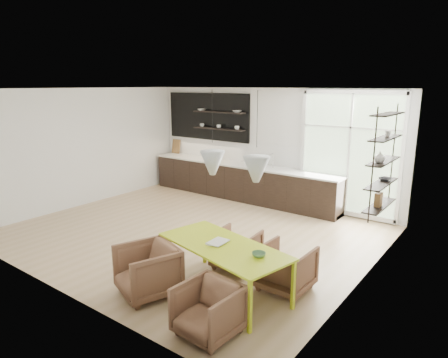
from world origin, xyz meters
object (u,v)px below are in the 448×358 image
at_px(armchair_back_right, 286,268).
at_px(armchair_front_right, 208,310).
at_px(armchair_front_left, 147,271).
at_px(dining_table, 223,248).
at_px(armchair_back_left, 237,249).
at_px(wire_stool, 163,251).

bearing_deg(armchair_back_right, armchair_front_right, 83.22).
bearing_deg(armchair_front_left, dining_table, 60.02).
bearing_deg(armchair_back_left, armchair_back_right, 164.97).
relative_size(armchair_front_right, wire_stool, 1.78).
height_order(armchair_back_right, armchair_front_right, armchair_back_right).
relative_size(armchair_front_left, wire_stool, 2.02).
xyz_separation_m(armchair_back_left, armchair_back_right, (1.01, -0.17, 0.02)).
relative_size(armchair_back_right, armchair_front_right, 1.05).
height_order(dining_table, armchair_back_left, dining_table).
xyz_separation_m(armchair_front_left, armchair_front_right, (1.31, -0.23, -0.04)).
xyz_separation_m(dining_table, armchair_front_left, (-0.84, -0.70, -0.32)).
xyz_separation_m(armchair_back_right, wire_stool, (-2.03, -0.52, -0.08)).
height_order(armchair_back_left, wire_stool, armchair_back_left).
xyz_separation_m(armchair_back_left, armchair_front_left, (-0.52, -1.50, 0.05)).
bearing_deg(armchair_front_right, armchair_back_right, 85.68).
bearing_deg(armchair_back_right, dining_table, 43.56).
relative_size(armchair_back_right, armchair_front_left, 0.92).
bearing_deg(dining_table, armchair_front_left, -127.92).
bearing_deg(armchair_back_left, dining_table, 106.45).
relative_size(armchair_front_left, armchair_front_right, 1.13).
height_order(dining_table, armchair_front_left, same).
xyz_separation_m(dining_table, wire_stool, (-1.34, 0.11, -0.43)).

